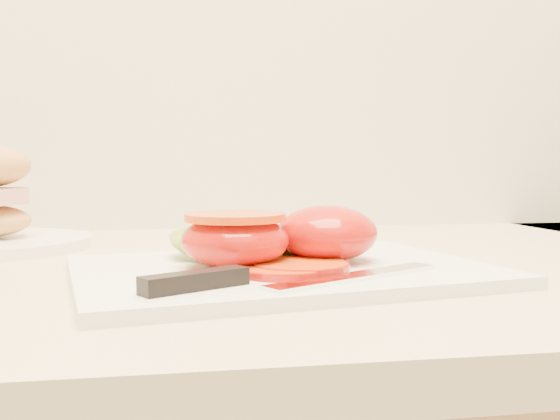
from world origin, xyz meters
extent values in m
cube|color=beige|center=(0.00, 1.68, 0.92)|extent=(3.92, 0.65, 0.03)
cube|color=silver|center=(-0.28, 1.58, 0.94)|extent=(0.37, 0.30, 0.01)
ellipsoid|color=red|center=(-0.24, 1.59, 0.96)|extent=(0.09, 0.09, 0.05)
ellipsoid|color=red|center=(-0.32, 1.57, 0.96)|extent=(0.09, 0.09, 0.04)
cylinder|color=red|center=(-0.32, 1.57, 0.98)|extent=(0.08, 0.08, 0.01)
cylinder|color=#D55608|center=(-0.27, 1.55, 0.94)|extent=(0.07, 0.07, 0.01)
cylinder|color=#D55608|center=(-0.28, 1.53, 0.94)|extent=(0.07, 0.07, 0.01)
ellipsoid|color=#82B22F|center=(-0.30, 1.64, 0.95)|extent=(0.16, 0.14, 0.03)
ellipsoid|color=#82B22F|center=(-0.26, 1.66, 0.95)|extent=(0.14, 0.14, 0.03)
cube|color=silver|center=(-0.23, 1.51, 0.94)|extent=(0.15, 0.10, 0.00)
cube|color=black|center=(-0.35, 1.49, 0.95)|extent=(0.08, 0.05, 0.01)
camera|label=1|loc=(-0.36, 1.08, 1.02)|focal=40.00mm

